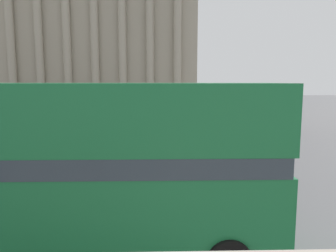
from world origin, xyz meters
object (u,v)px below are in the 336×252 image
(pedestrian_white, at_px, (140,149))
(pedestrian_grey, at_px, (109,118))
(pedestrian_black, at_px, (184,114))
(traffic_light_near, at_px, (285,122))
(car_maroon, at_px, (261,123))
(plaza_building_left, at_px, (105,25))
(traffic_light_mid, at_px, (106,110))
(car_black, at_px, (156,141))
(double_decker_bus, at_px, (59,163))

(pedestrian_white, bearing_deg, pedestrian_grey, -107.15)
(pedestrian_black, xyz_separation_m, pedestrian_grey, (-7.14, -3.66, -0.04))
(traffic_light_near, xyz_separation_m, car_maroon, (3.79, 14.97, -1.98))
(traffic_light_near, relative_size, car_maroon, 0.98)
(plaza_building_left, height_order, traffic_light_near, plaza_building_left)
(traffic_light_near, distance_m, car_maroon, 15.57)
(plaza_building_left, distance_m, traffic_light_mid, 28.09)
(traffic_light_near, relative_size, car_black, 0.98)
(traffic_light_mid, bearing_deg, traffic_light_near, -37.41)
(traffic_light_near, bearing_deg, pedestrian_black, 96.91)
(pedestrian_grey, xyz_separation_m, pedestrian_white, (3.60, -14.12, 0.03))
(traffic_light_near, bearing_deg, car_maroon, 75.79)
(traffic_light_near, bearing_deg, car_black, 127.88)
(pedestrian_grey, bearing_deg, plaza_building_left, -139.26)
(pedestrian_grey, bearing_deg, traffic_light_near, 60.67)
(traffic_light_mid, bearing_deg, pedestrian_grey, 97.60)
(car_black, xyz_separation_m, pedestrian_white, (-0.74, -4.01, 0.33))
(traffic_light_near, distance_m, pedestrian_black, 20.77)
(traffic_light_near, height_order, pedestrian_white, traffic_light_near)
(car_maroon, bearing_deg, pedestrian_black, 170.32)
(plaza_building_left, xyz_separation_m, pedestrian_grey, (2.68, -15.63, -10.76))
(plaza_building_left, distance_m, car_black, 28.88)
(traffic_light_near, xyz_separation_m, pedestrian_white, (-6.02, 2.77, -1.66))
(double_decker_bus, bearing_deg, plaza_building_left, 104.60)
(pedestrian_grey, bearing_deg, pedestrian_white, 45.31)
(pedestrian_black, bearing_deg, car_maroon, -80.27)
(pedestrian_black, bearing_deg, pedestrian_white, -139.87)
(traffic_light_mid, relative_size, car_black, 0.97)
(car_maroon, relative_size, pedestrian_grey, 2.43)
(pedestrian_grey, bearing_deg, double_decker_bus, 36.50)
(traffic_light_near, bearing_deg, traffic_light_mid, 142.59)
(double_decker_bus, bearing_deg, pedestrian_black, 86.34)
(plaza_building_left, relative_size, car_maroon, 5.70)
(pedestrian_black, bearing_deg, traffic_light_mid, -150.46)
(car_black, relative_size, pedestrian_black, 2.35)
(pedestrian_white, bearing_deg, car_black, -131.94)
(pedestrian_black, bearing_deg, plaza_building_left, 90.73)
(pedestrian_grey, distance_m, pedestrian_white, 14.57)
(double_decker_bus, bearing_deg, traffic_light_near, 42.14)
(traffic_light_mid, bearing_deg, car_maroon, 35.92)
(pedestrian_grey, height_order, pedestrian_white, pedestrian_white)
(traffic_light_near, relative_size, pedestrian_black, 2.31)
(car_maroon, relative_size, pedestrian_black, 2.35)
(pedestrian_black, xyz_separation_m, pedestrian_white, (-3.53, -17.78, -0.01))
(double_decker_bus, distance_m, car_black, 12.32)
(traffic_light_near, relative_size, pedestrian_grey, 2.39)
(double_decker_bus, distance_m, pedestrian_black, 26.28)
(traffic_light_mid, relative_size, pedestrian_grey, 2.35)
(pedestrian_black, bearing_deg, pedestrian_grey, 168.53)
(traffic_light_near, height_order, pedestrian_grey, traffic_light_near)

